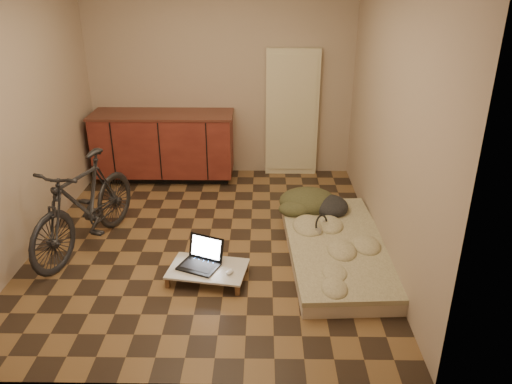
{
  "coord_description": "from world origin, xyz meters",
  "views": [
    {
      "loc": [
        0.56,
        -4.59,
        2.6
      ],
      "look_at": [
        0.5,
        0.02,
        0.55
      ],
      "focal_mm": 35.0,
      "sensor_mm": 36.0,
      "label": 1
    }
  ],
  "objects_px": {
    "bicycle": "(84,200)",
    "lap_desk": "(208,269)",
    "futon": "(337,248)",
    "laptop": "(201,260)"
  },
  "relations": [
    {
      "from": "futon",
      "to": "lap_desk",
      "type": "relative_size",
      "value": 2.65
    },
    {
      "from": "bicycle",
      "to": "laptop",
      "type": "xyz_separation_m",
      "value": [
        1.2,
        -0.5,
        -0.37
      ]
    },
    {
      "from": "bicycle",
      "to": "laptop",
      "type": "distance_m",
      "value": 1.35
    },
    {
      "from": "bicycle",
      "to": "laptop",
      "type": "height_order",
      "value": "bicycle"
    },
    {
      "from": "lap_desk",
      "to": "bicycle",
      "type": "bearing_deg",
      "value": 165.77
    },
    {
      "from": "lap_desk",
      "to": "futon",
      "type": "bearing_deg",
      "value": 28.27
    },
    {
      "from": "bicycle",
      "to": "lap_desk",
      "type": "bearing_deg",
      "value": -5.59
    },
    {
      "from": "bicycle",
      "to": "futon",
      "type": "xyz_separation_m",
      "value": [
        2.5,
        -0.14,
        -0.45
      ]
    },
    {
      "from": "futon",
      "to": "lap_desk",
      "type": "height_order",
      "value": "futon"
    },
    {
      "from": "laptop",
      "to": "futon",
      "type": "bearing_deg",
      "value": 38.74
    }
  ]
}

